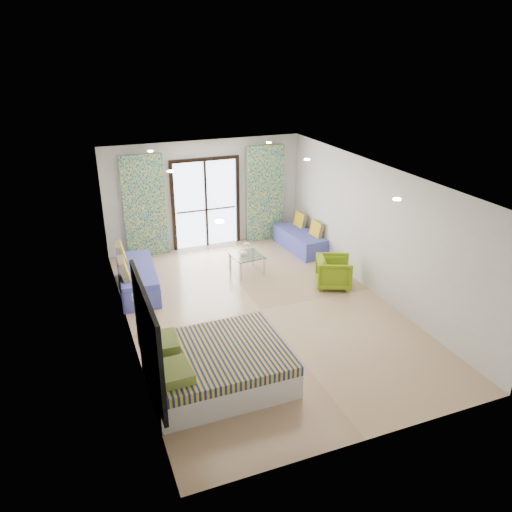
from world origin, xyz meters
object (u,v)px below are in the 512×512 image
object	(u,v)px
daybed_left	(137,278)
coffee_table	(247,257)
daybed_right	(300,240)
armchair	(334,271)
bed	(216,366)

from	to	relation	value
daybed_left	coffee_table	world-z (taller)	daybed_left
daybed_right	armchair	distance (m)	2.18
daybed_left	daybed_right	size ratio (longest dim) A/B	1.14
daybed_left	coffee_table	bearing A→B (deg)	3.36
bed	armchair	world-z (taller)	armchair
bed	daybed_left	bearing A→B (deg)	100.09
daybed_left	daybed_right	xyz separation A→B (m)	(4.23, 0.84, -0.04)
bed	armchair	size ratio (longest dim) A/B	2.86
daybed_right	daybed_left	bearing A→B (deg)	-173.64
bed	daybed_right	distance (m)	5.70
daybed_right	coffee_table	world-z (taller)	daybed_right
daybed_left	daybed_right	distance (m)	4.31
bed	daybed_right	xyz separation A→B (m)	(3.59, 4.43, -0.04)
coffee_table	daybed_left	bearing A→B (deg)	179.48
daybed_left	coffee_table	size ratio (longest dim) A/B	2.56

